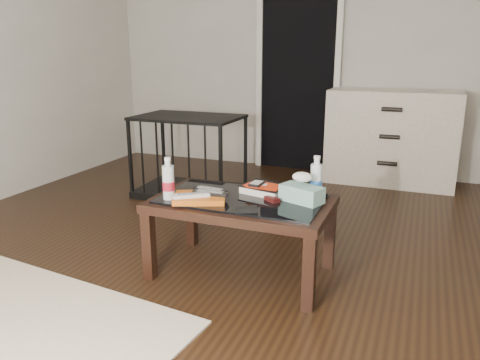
% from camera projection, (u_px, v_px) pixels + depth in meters
% --- Properties ---
extents(ground, '(5.00, 5.00, 0.00)m').
position_uv_depth(ground, '(253.00, 265.00, 2.85)').
color(ground, black).
rests_on(ground, ground).
extents(doorway, '(0.90, 0.08, 2.07)m').
position_uv_depth(doorway, '(298.00, 74.00, 4.92)').
color(doorway, black).
rests_on(doorway, ground).
extents(coffee_table, '(1.00, 0.60, 0.46)m').
position_uv_depth(coffee_table, '(242.00, 209.00, 2.65)').
color(coffee_table, black).
rests_on(coffee_table, ground).
extents(dresser, '(1.20, 0.54, 0.90)m').
position_uv_depth(dresser, '(391.00, 138.00, 4.51)').
color(dresser, silver).
rests_on(dresser, ground).
extents(pet_crate, '(0.93, 0.64, 0.71)m').
position_uv_depth(pet_crate, '(190.00, 169.00, 4.19)').
color(pet_crate, black).
rests_on(pet_crate, ground).
extents(magazines, '(0.34, 0.30, 0.03)m').
position_uv_depth(magazines, '(200.00, 198.00, 2.59)').
color(magazines, '#C35812').
rests_on(magazines, coffee_table).
extents(remote_silver, '(0.19, 0.16, 0.02)m').
position_uv_depth(remote_silver, '(191.00, 195.00, 2.55)').
color(remote_silver, silver).
rests_on(remote_silver, magazines).
extents(remote_black_front, '(0.20, 0.06, 0.02)m').
position_uv_depth(remote_black_front, '(210.00, 193.00, 2.59)').
color(remote_black_front, black).
rests_on(remote_black_front, magazines).
extents(remote_black_back, '(0.20, 0.07, 0.02)m').
position_uv_depth(remote_black_back, '(210.00, 190.00, 2.65)').
color(remote_black_back, black).
rests_on(remote_black_back, magazines).
extents(textbook, '(0.29, 0.25, 0.05)m').
position_uv_depth(textbook, '(265.00, 189.00, 2.72)').
color(textbook, black).
rests_on(textbook, coffee_table).
extents(dvd_mailers, '(0.22, 0.18, 0.01)m').
position_uv_depth(dvd_mailers, '(263.00, 185.00, 2.71)').
color(dvd_mailers, red).
rests_on(dvd_mailers, textbook).
extents(ipod, '(0.07, 0.11, 0.02)m').
position_uv_depth(ipod, '(257.00, 183.00, 2.70)').
color(ipod, black).
rests_on(ipod, dvd_mailers).
extents(flip_phone, '(0.10, 0.09, 0.02)m').
position_uv_depth(flip_phone, '(272.00, 199.00, 2.58)').
color(flip_phone, black).
rests_on(flip_phone, coffee_table).
extents(wallet, '(0.14, 0.11, 0.02)m').
position_uv_depth(wallet, '(246.00, 209.00, 2.42)').
color(wallet, black).
rests_on(wallet, coffee_table).
extents(water_bottle_left, '(0.08, 0.08, 0.24)m').
position_uv_depth(water_bottle_left, '(168.00, 178.00, 2.59)').
color(water_bottle_left, silver).
rests_on(water_bottle_left, coffee_table).
extents(water_bottle_right, '(0.08, 0.08, 0.24)m').
position_uv_depth(water_bottle_right, '(316.00, 177.00, 2.62)').
color(water_bottle_right, white).
rests_on(water_bottle_right, coffee_table).
extents(tissue_box, '(0.26, 0.19, 0.09)m').
position_uv_depth(tissue_box, '(302.00, 194.00, 2.56)').
color(tissue_box, '#227D76').
rests_on(tissue_box, coffee_table).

